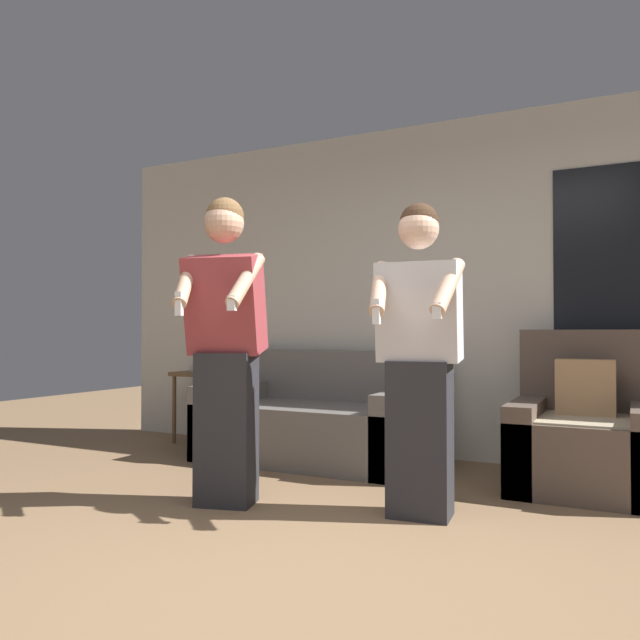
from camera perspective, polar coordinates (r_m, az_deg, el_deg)
ground_plane at (r=2.61m, az=-3.79°, el=-23.72°), size 14.00×14.00×0.00m
wall_back at (r=5.07m, az=12.92°, el=2.85°), size 6.56×0.07×2.70m
couch at (r=4.97m, az=0.08°, el=-9.34°), size 1.79×0.96×0.85m
armchair at (r=4.42m, az=23.13°, el=-9.81°), size 0.88×0.92×1.02m
side_table at (r=5.83m, az=-10.41°, el=-5.69°), size 0.53×0.43×0.80m
person_left at (r=3.67m, az=-8.66°, el=-2.43°), size 0.51×0.58×1.79m
person_right at (r=3.45m, az=9.06°, el=-3.35°), size 0.51×0.50×1.72m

